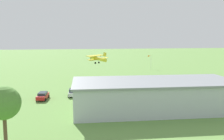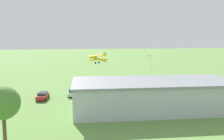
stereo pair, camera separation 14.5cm
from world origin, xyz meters
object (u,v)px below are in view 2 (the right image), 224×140
Objects in this scene: car_red at (43,96)px; tree_by_windsock at (3,103)px; windsock at (150,57)px; car_blue at (7,97)px; hangar at (154,95)px; car_silver at (73,92)px; person_by_parked_cars at (120,87)px; person_walking_on_apron at (129,87)px; person_beside_truck at (87,88)px; biplane at (97,58)px.

tree_by_windsock reaches higher than car_red.
car_blue is at bearing 44.09° from windsock.
hangar is at bearing 72.24° from windsock.
person_by_parked_cars is at bearing -160.20° from car_silver.
windsock is (-18.92, -40.10, 4.32)m from person_walking_on_apron.
hangar is 19.52× the size of person_walking_on_apron.
person_beside_truck is (-17.40, -6.19, 0.03)m from car_blue.
biplane is at bearing -119.21° from car_red.
biplane is 22.48m from person_walking_on_apron.
car_blue is at bearing -22.09° from hangar.
hangar is at bearing 92.25° from person_walking_on_apron.
car_silver is 55.25m from windsock.
windsock is at bearing -126.91° from car_silver.
person_by_parked_cars is (-25.61, -5.61, 0.02)m from car_blue.
person_walking_on_apron is (-14.16, -3.94, -0.09)m from car_silver.
hangar reaches higher than person_beside_truck.
windsock is (-24.51, -19.07, -1.33)m from biplane.
car_blue is (13.78, 1.35, -0.04)m from car_silver.
tree_by_windsock is (22.41, 29.81, 4.96)m from person_walking_on_apron.
biplane is at bearing -103.82° from person_beside_truck.
windsock is (-21.25, -39.78, 4.25)m from person_by_parked_cars.
car_silver is 13.84m from car_blue.
biplane is 1.55× the size of car_red.
car_silver is 6.05m from person_beside_truck.
hangar is at bearing 138.86° from car_silver.
car_silver is (14.83, -12.95, -1.87)m from hangar.
person_by_parked_cars is at bearing 98.93° from biplane.
biplane reaches higher than tree_by_windsock.
tree_by_windsock is (11.88, 30.72, 4.88)m from person_beside_truck.
car_silver is 2.41× the size of person_by_parked_cars.
windsock is (-29.46, -39.20, 4.24)m from person_beside_truck.
car_silver is at bearing 15.56° from person_walking_on_apron.
car_blue is 18.47m from person_beside_truck.
car_red is 24.57m from tree_by_windsock.
biplane reaches higher than car_silver.
person_beside_truck reaches higher than person_by_parked_cars.
person_walking_on_apron is at bearing -126.94° from tree_by_windsock.
car_blue is at bearing 49.66° from biplane.
person_by_parked_cars is 0.22× the size of tree_by_windsock.
hangar is at bearing 122.18° from person_beside_truck.
person_beside_truck is at bearing -146.28° from car_red.
biplane is 31.08m from windsock.
car_blue is 0.52× the size of tree_by_windsock.
car_red reaches higher than person_walking_on_apron.
car_red reaches higher than car_blue.
windsock reaches higher than person_beside_truck.
hangar reaches higher than car_silver.
person_beside_truck reaches higher than car_blue.
biplane is 1.29× the size of windsock.
tree_by_windsock is (16.83, 50.84, -0.68)m from biplane.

